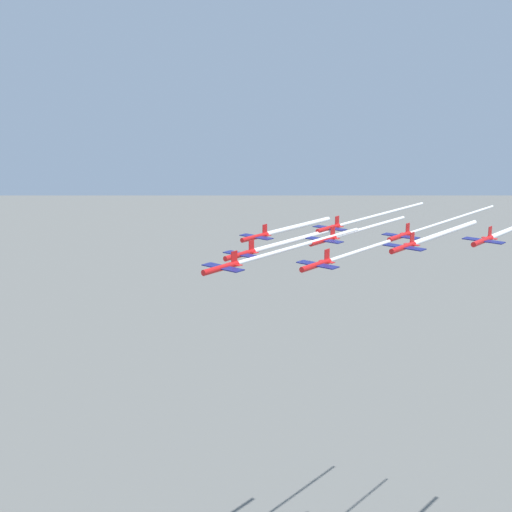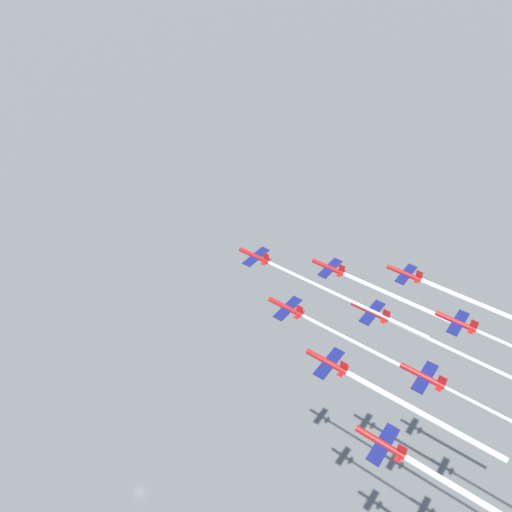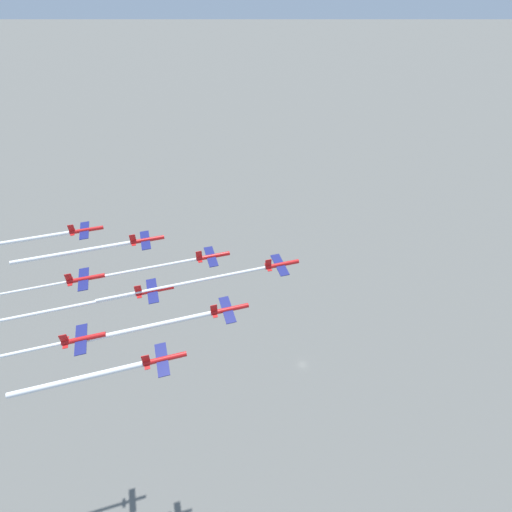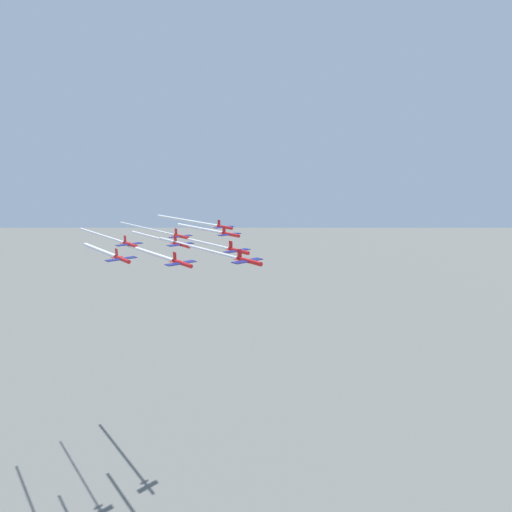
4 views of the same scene
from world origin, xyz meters
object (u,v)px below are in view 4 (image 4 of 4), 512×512
Objects in this scene: jet_0 at (248,261)px; jet_7 at (181,236)px; jet_5 at (122,259)px; jet_4 at (181,244)px; jet_6 at (224,227)px; jet_3 at (230,234)px; jet_1 at (238,251)px; jet_2 at (181,263)px; jet_8 at (130,244)px.

jet_0 is 1.00× the size of jet_7.
jet_5 is at bearing -59.53° from jet_0.
jet_6 is at bearing -150.46° from jet_4.
jet_3 reaches higher than jet_5.
jet_4 is (-13.56, 16.07, 0.88)m from jet_1.
jet_4 is at bearing -180.00° from jet_5.
jet_6 is at bearing -120.47° from jet_0.
jet_1 is 1.00× the size of jet_3.
jet_6 reaches higher than jet_0.
jet_6 reaches higher than jet_2.
jet_2 is 21.11m from jet_4.
jet_3 reaches higher than jet_6.
jet_0 is 21.07m from jet_1.
jet_7 is 1.00× the size of jet_8.
jet_3 is (14.92, 39.33, 1.02)m from jet_0.
jet_4 is (-6.11, 35.74, -0.33)m from jet_0.
jet_4 is (-21.02, -3.59, -1.35)m from jet_3.
jet_5 is (-21.02, -3.59, -2.07)m from jet_4.
jet_7 is (14.92, 39.33, 1.35)m from jet_2.
jet_8 is (-19.67, 51.81, -1.48)m from jet_0.
jet_2 is (-13.56, 16.07, -2.19)m from jet_0.
jet_8 is at bearing -120.47° from jet_5.
jet_4 is 21.06m from jet_8.
jet_0 reaches higher than jet_7.
jet_1 reaches higher than jet_8.
jet_3 is at bearing -120.47° from jet_0.
jet_1 is at bearing 120.47° from jet_4.
jet_4 reaches higher than jet_8.
jet_2 is at bearing 90.00° from jet_8.
jet_4 is 36.79m from jet_6.
jet_1 is 1.00× the size of jet_7.
jet_1 is 21.35m from jet_2.
jet_2 is 42.08m from jet_7.
jet_2 is 36.91m from jet_3.
jet_1 is 42.06m from jet_8.
jet_6 is 42.72m from jet_8.
jet_4 reaches higher than jet_2.
jet_6 reaches higher than jet_5.
jet_8 is (-13.56, 16.07, -1.15)m from jet_4.
jet_2 is at bearing 59.53° from jet_7.
jet_6 is 1.00× the size of jet_7.
jet_5 is 1.00× the size of jet_6.
jet_3 is 1.00× the size of jet_7.
jet_8 is at bearing -59.53° from jet_1.
jet_3 is at bearing -150.46° from jet_2.
jet_1 is 21.05m from jet_4.
jet_1 is at bearing 59.53° from jet_3.
jet_6 reaches higher than jet_7.
jet_5 is 1.00× the size of jet_8.
jet_4 is 1.00× the size of jet_7.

